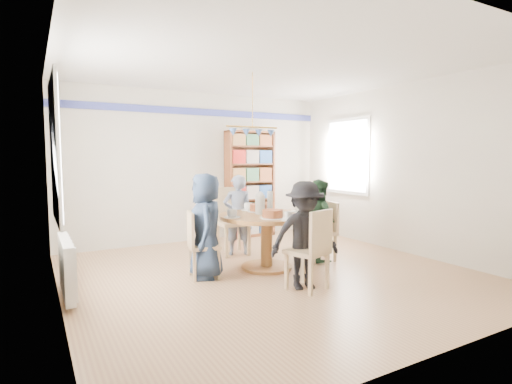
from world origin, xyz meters
TOP-DOWN VIEW (x-y plane):
  - ground at (0.00, 0.00)m, footprint 5.00×5.00m
  - room_shell at (-0.26, 0.87)m, footprint 5.00×5.00m
  - radiator at (-2.42, 0.30)m, footprint 0.12×1.00m
  - dining_table at (0.07, 0.24)m, footprint 1.30×1.30m
  - chair_left at (-0.90, 0.28)m, footprint 0.44×0.44m
  - chair_right at (1.07, 0.20)m, footprint 0.45×0.45m
  - chair_far at (0.04, 1.28)m, footprint 0.49×0.49m
  - chair_near at (0.06, -0.82)m, footprint 0.52×0.52m
  - person_left at (-0.81, 0.25)m, footprint 0.60×0.75m
  - person_right at (0.99, 0.24)m, footprint 0.57×0.67m
  - person_far at (0.09, 1.14)m, footprint 0.53×0.43m
  - person_near at (0.03, -0.70)m, footprint 0.91×0.67m
  - bookshelf at (0.96, 2.34)m, footprint 0.97×0.29m
  - tableware at (0.05, 0.26)m, footprint 1.27×1.27m

SIDE VIEW (x-z plane):
  - ground at x=0.00m, z-range 0.00..0.00m
  - radiator at x=-2.42m, z-range 0.05..0.65m
  - chair_left at x=-0.90m, z-range 0.04..0.90m
  - chair_right at x=1.07m, z-range 0.04..0.91m
  - chair_near at x=0.06m, z-range 0.05..0.99m
  - dining_table at x=0.07m, z-range 0.18..0.93m
  - chair_far at x=0.04m, z-range 0.05..1.10m
  - person_right at x=0.99m, z-range 0.00..1.21m
  - person_near at x=0.03m, z-range 0.00..1.26m
  - person_far at x=0.09m, z-range 0.00..1.26m
  - person_left at x=-0.81m, z-range 0.00..1.33m
  - tableware at x=0.05m, z-range 0.66..0.99m
  - bookshelf at x=0.96m, z-range -0.02..2.01m
  - room_shell at x=-0.26m, z-range -0.85..4.15m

